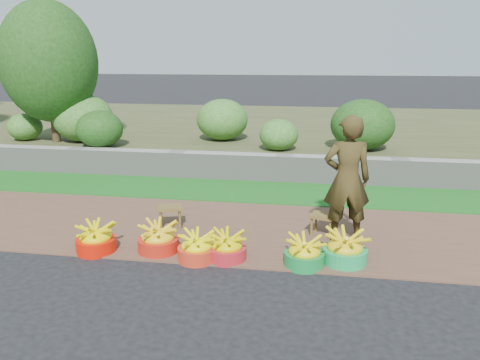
% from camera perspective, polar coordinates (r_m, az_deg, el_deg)
% --- Properties ---
extents(ground_plane, '(120.00, 120.00, 0.00)m').
position_cam_1_polar(ground_plane, '(5.66, 2.28, -10.91)').
color(ground_plane, black).
rests_on(ground_plane, ground).
extents(dirt_shoulder, '(80.00, 2.50, 0.02)m').
position_cam_1_polar(dirt_shoulder, '(6.80, 3.59, -6.30)').
color(dirt_shoulder, brown).
rests_on(dirt_shoulder, ground).
extents(grass_verge, '(80.00, 1.50, 0.04)m').
position_cam_1_polar(grass_verge, '(8.69, 4.94, -1.52)').
color(grass_verge, '#19601A').
rests_on(grass_verge, ground).
extents(retaining_wall, '(80.00, 0.35, 0.55)m').
position_cam_1_polar(retaining_wall, '(9.44, 5.38, 1.40)').
color(retaining_wall, gray).
rests_on(retaining_wall, ground).
extents(earth_bank, '(80.00, 10.00, 0.50)m').
position_cam_1_polar(earth_bank, '(14.25, 6.80, 5.83)').
color(earth_bank, '#444826').
rests_on(earth_bank, ground).
extents(vegetation, '(35.93, 6.49, 4.51)m').
position_cam_1_polar(vegetation, '(12.05, 2.69, 15.89)').
color(vegetation, '#352A18').
rests_on(vegetation, earth_bank).
extents(basin_a, '(0.51, 0.51, 0.38)m').
position_cam_1_polar(basin_a, '(6.36, -17.15, -6.92)').
color(basin_a, red).
rests_on(basin_a, ground).
extents(basin_b, '(0.53, 0.53, 0.40)m').
position_cam_1_polar(basin_b, '(6.16, -9.92, -7.12)').
color(basin_b, '#B41E11').
rests_on(basin_b, ground).
extents(basin_c, '(0.48, 0.48, 0.36)m').
position_cam_1_polar(basin_c, '(5.88, -5.29, -8.26)').
color(basin_c, red).
rests_on(basin_c, ground).
extents(basin_d, '(0.48, 0.48, 0.36)m').
position_cam_1_polar(basin_d, '(5.86, -1.59, -8.23)').
color(basin_d, '#B01D27').
rests_on(basin_d, ground).
extents(basin_e, '(0.49, 0.49, 0.36)m').
position_cam_1_polar(basin_e, '(5.75, 7.85, -8.85)').
color(basin_e, '#157B34').
rests_on(basin_e, ground).
extents(basin_f, '(0.55, 0.55, 0.41)m').
position_cam_1_polar(basin_f, '(5.89, 12.67, -8.27)').
color(basin_f, '#1A9C4F').
rests_on(basin_f, ground).
extents(stool_left, '(0.42, 0.37, 0.32)m').
position_cam_1_polar(stool_left, '(6.94, -8.52, -3.71)').
color(stool_left, brown).
rests_on(stool_left, dirt_shoulder).
extents(stool_right, '(0.42, 0.37, 0.31)m').
position_cam_1_polar(stool_right, '(6.64, 10.11, -4.68)').
color(stool_right, brown).
rests_on(stool_right, dirt_shoulder).
extents(vendor_woman, '(0.68, 0.49, 1.72)m').
position_cam_1_polar(vendor_woman, '(6.36, 12.92, 0.08)').
color(vendor_woman, black).
rests_on(vendor_woman, dirt_shoulder).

